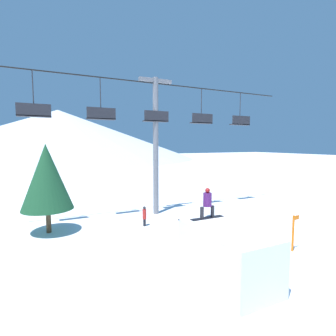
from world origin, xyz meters
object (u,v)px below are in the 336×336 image
trail_marker (293,232)px  distant_skier (144,215)px  snowboarder (207,203)px  pine_tree_near (47,177)px  snow_ramp (227,255)px

trail_marker → distant_skier: 8.21m
snowboarder → pine_tree_near: bearing=128.8°
snowboarder → distant_skier: bearing=94.9°
snow_ramp → snowboarder: 2.14m
snowboarder → distant_skier: size_ratio=1.22×
snow_ramp → trail_marker: (4.48, 0.73, -0.07)m
trail_marker → distant_skier: trail_marker is taller
snowboarder → trail_marker: size_ratio=0.88×
pine_tree_near → snowboarder: bearing=-51.2°
pine_tree_near → trail_marker: bearing=-37.8°
pine_tree_near → distant_skier: pine_tree_near is taller
trail_marker → pine_tree_near: bearing=142.2°
pine_tree_near → distant_skier: (5.30, -1.31, -2.52)m
snow_ramp → pine_tree_near: pine_tree_near is taller
distant_skier → trail_marker: bearing=-53.4°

